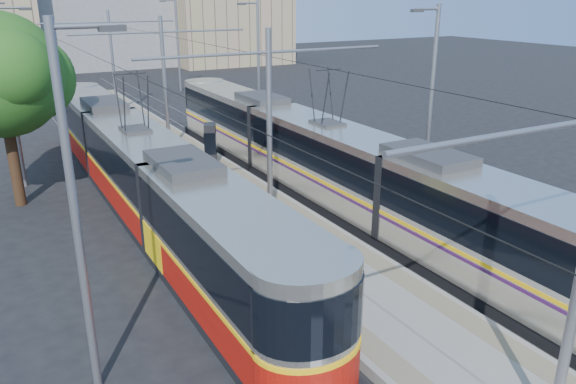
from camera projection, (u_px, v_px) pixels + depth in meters
ground at (414, 338)px, 14.45m from camera, size 160.00×160.00×0.00m
platform at (188, 165)px, 28.38m from camera, size 4.00×50.00×0.30m
tactile_strip_left at (160, 167)px, 27.67m from camera, size 0.70×50.00×0.01m
tactile_strip_right at (215, 159)px, 29.00m from camera, size 0.70×50.00×0.01m
rails at (189, 168)px, 28.43m from camera, size 8.71×70.00×0.03m
tram_left at (139, 169)px, 22.48m from camera, size 2.43×28.07×5.50m
tram_right at (326, 158)px, 23.53m from camera, size 2.43×29.90×5.50m
catenary at (205, 86)px, 24.58m from camera, size 9.20×70.00×7.00m
street_lamps at (159, 75)px, 30.33m from camera, size 15.18×38.22×8.00m
shelter at (211, 143)px, 27.68m from camera, size 0.91×1.09×2.06m
tree at (8, 76)px, 22.10m from camera, size 5.38×4.97×7.81m
building_centre at (99, 5)px, 67.52m from camera, size 18.36×14.28×14.03m
building_right at (227, 13)px, 69.33m from camera, size 14.28×10.20×12.16m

